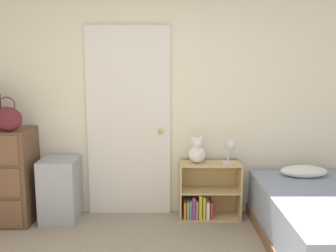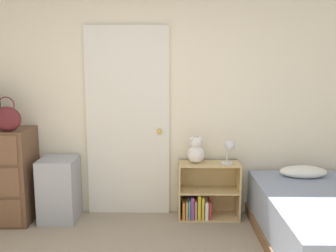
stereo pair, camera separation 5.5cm
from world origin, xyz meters
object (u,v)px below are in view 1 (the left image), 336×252
object	(u,v)px
teddy_bear	(196,152)
bed	(326,224)
storage_bin	(59,190)
handbag	(6,119)
bookshelf	(204,195)
desk_lamp	(229,147)

from	to	relation	value
teddy_bear	bed	size ratio (longest dim) A/B	0.16
storage_bin	teddy_bear	world-z (taller)	teddy_bear
storage_bin	bed	size ratio (longest dim) A/B	0.38
handbag	bed	xyz separation A→B (m)	(3.03, -0.51, -0.88)
storage_bin	bookshelf	size ratio (longest dim) A/B	1.03
bookshelf	handbag	bearing A→B (deg)	-173.08
handbag	bookshelf	size ratio (longest dim) A/B	0.53
desk_lamp	bed	size ratio (longest dim) A/B	0.15
bookshelf	desk_lamp	world-z (taller)	desk_lamp
bookshelf	desk_lamp	size ratio (longest dim) A/B	2.48
storage_bin	teddy_bear	size ratio (longest dim) A/B	2.37
bookshelf	bed	size ratio (longest dim) A/B	0.37
handbag	bookshelf	world-z (taller)	handbag
handbag	storage_bin	size ratio (longest dim) A/B	0.52
storage_bin	bookshelf	bearing A→B (deg)	2.46
bookshelf	desk_lamp	bearing A→B (deg)	-10.53
storage_bin	teddy_bear	xyz separation A→B (m)	(1.47, 0.06, 0.40)
bookshelf	storage_bin	bearing A→B (deg)	-177.54
storage_bin	bookshelf	world-z (taller)	storage_bin
handbag	storage_bin	bearing A→B (deg)	22.04
handbag	desk_lamp	size ratio (longest dim) A/B	1.32
teddy_bear	desk_lamp	size ratio (longest dim) A/B	1.08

